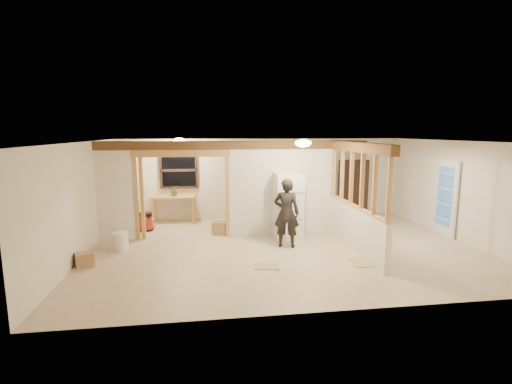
{
  "coord_description": "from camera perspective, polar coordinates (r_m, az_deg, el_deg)",
  "views": [
    {
      "loc": [
        -1.83,
        -8.34,
        2.73
      ],
      "look_at": [
        -0.6,
        0.4,
        1.28
      ],
      "focal_mm": 26.0,
      "sensor_mm": 36.0,
      "label": 1
    }
  ],
  "objects": [
    {
      "name": "hanging_bulb",
      "position": [
        9.96,
        -9.03,
        6.04
      ],
      "size": [
        0.07,
        0.07,
        0.07
      ],
      "primitive_type": "ellipsoid",
      "color": "#FFD88C",
      "rests_on": "ceiling"
    },
    {
      "name": "box_util_a",
      "position": [
        10.06,
        -5.51,
        -5.49
      ],
      "size": [
        0.47,
        0.43,
        0.33
      ],
      "primitive_type": "cube",
      "rotation": [
        0.0,
        0.0,
        -0.31
      ],
      "color": "#A97F52",
      "rests_on": "floor"
    },
    {
      "name": "shop_vac",
      "position": [
        10.75,
        -16.61,
        -4.37
      ],
      "size": [
        0.44,
        0.44,
        0.52
      ],
      "primitive_type": "cylinder",
      "rotation": [
        0.0,
        0.0,
        0.13
      ],
      "color": "#9D1F0F",
      "rests_on": "floor"
    },
    {
      "name": "stud_partition",
      "position": [
        8.72,
        15.24,
        1.95
      ],
      "size": [
        0.14,
        3.2,
        1.32
      ],
      "primitive_type": "cube",
      "color": "tan",
      "rests_on": "pony_wall"
    },
    {
      "name": "woman",
      "position": [
        8.78,
        4.71,
        -3.23
      ],
      "size": [
        0.7,
        0.56,
        1.65
      ],
      "primitive_type": "imported",
      "rotation": [
        0.0,
        0.0,
        2.82
      ],
      "color": "black",
      "rests_on": "floor"
    },
    {
      "name": "floor",
      "position": [
        8.97,
        4.21,
        -8.46
      ],
      "size": [
        9.0,
        6.5,
        0.01
      ],
      "primitive_type": "cube",
      "color": "beige",
      "rests_on": "ground"
    },
    {
      "name": "bookshelf",
      "position": [
        12.48,
        14.73,
        0.62
      ],
      "size": [
        0.91,
        0.3,
        1.82
      ],
      "primitive_type": "cube",
      "color": "black",
      "rests_on": "floor"
    },
    {
      "name": "partition_left_stub",
      "position": [
        9.91,
        -20.86,
        0.12
      ],
      "size": [
        0.9,
        0.12,
        2.5
      ],
      "primitive_type": "cube",
      "color": "white",
      "rests_on": "floor"
    },
    {
      "name": "work_table",
      "position": [
        11.49,
        -12.59,
        -2.56
      ],
      "size": [
        1.31,
        0.68,
        0.82
      ],
      "primitive_type": "cube",
      "rotation": [
        0.0,
        0.0,
        -0.03
      ],
      "color": "tan",
      "rests_on": "floor"
    },
    {
      "name": "potted_plant",
      "position": [
        11.32,
        -12.45,
        0.21
      ],
      "size": [
        0.34,
        0.31,
        0.33
      ],
      "primitive_type": "imported",
      "rotation": [
        0.0,
        0.0,
        -0.21
      ],
      "color": "#40782F",
      "rests_on": "work_table"
    },
    {
      "name": "window_back",
      "position": [
        11.6,
        -11.8,
        3.28
      ],
      "size": [
        1.12,
        0.1,
        1.1
      ],
      "primitive_type": "cube",
      "color": "black",
      "rests_on": "wall_back"
    },
    {
      "name": "wall_left",
      "position": [
        8.88,
        -25.38,
        -1.18
      ],
      "size": [
        0.01,
        6.5,
        2.5
      ],
      "primitive_type": "cube",
      "color": "silver",
      "rests_on": "floor"
    },
    {
      "name": "floor_panel_far",
      "position": [
        7.71,
        1.69,
        -11.34
      ],
      "size": [
        0.56,
        0.48,
        0.02
      ],
      "primitive_type": "cube",
      "rotation": [
        0.0,
        0.0,
        -0.18
      ],
      "color": "tan",
      "rests_on": "floor"
    },
    {
      "name": "wall_front",
      "position": [
        5.61,
        11.42,
        -6.15
      ],
      "size": [
        9.0,
        0.01,
        2.5
      ],
      "primitive_type": "cube",
      "color": "silver",
      "rests_on": "floor"
    },
    {
      "name": "ceiling_dome_main",
      "position": [
        8.13,
        7.25,
        7.49
      ],
      "size": [
        0.36,
        0.36,
        0.16
      ],
      "primitive_type": "ellipsoid",
      "color": "#FFEABF",
      "rests_on": "ceiling"
    },
    {
      "name": "box_util_b",
      "position": [
        11.04,
        -16.23,
        -4.65
      ],
      "size": [
        0.38,
        0.38,
        0.27
      ],
      "primitive_type": "cube",
      "rotation": [
        0.0,
        0.0,
        0.4
      ],
      "color": "#A97F52",
      "rests_on": "floor"
    },
    {
      "name": "refrigerator",
      "position": [
        9.58,
        4.96,
        -2.1
      ],
      "size": [
        0.69,
        0.67,
        1.68
      ],
      "primitive_type": "cube",
      "color": "white",
      "rests_on": "floor"
    },
    {
      "name": "pony_wall",
      "position": [
        8.93,
        14.93,
        -5.45
      ],
      "size": [
        0.12,
        3.2,
        1.0
      ],
      "primitive_type": "cube",
      "color": "white",
      "rests_on": "floor"
    },
    {
      "name": "box_front",
      "position": [
        8.46,
        -24.86,
        -9.38
      ],
      "size": [
        0.43,
        0.4,
        0.29
      ],
      "primitive_type": "cube",
      "rotation": [
        0.0,
        0.0,
        0.4
      ],
      "color": "#A97F52",
      "rests_on": "floor"
    },
    {
      "name": "bucket",
      "position": [
        9.19,
        -20.09,
        -7.16
      ],
      "size": [
        0.44,
        0.44,
        0.43
      ],
      "primitive_type": "cylinder",
      "rotation": [
        0.0,
        0.0,
        0.42
      ],
      "color": "silver",
      "rests_on": "floor"
    },
    {
      "name": "floor_panel_near",
      "position": [
        8.23,
        16.4,
        -10.36
      ],
      "size": [
        0.58,
        0.58,
        0.02
      ],
      "primitive_type": "cube",
      "rotation": [
        0.0,
        0.0,
        -0.07
      ],
      "color": "tan",
      "rests_on": "floor"
    },
    {
      "name": "header_beam_right",
      "position": [
        8.66,
        15.45,
        6.68
      ],
      "size": [
        0.18,
        3.3,
        0.22
      ],
      "primitive_type": "cube",
      "color": "brown",
      "rests_on": "ceiling"
    },
    {
      "name": "french_door",
      "position": [
        10.88,
        27.18,
        -0.86
      ],
      "size": [
        0.12,
        0.86,
        2.0
      ],
      "primitive_type": "cube",
      "color": "white",
      "rests_on": "floor"
    },
    {
      "name": "header_beam_back",
      "position": [
        9.58,
        -3.06,
        7.22
      ],
      "size": [
        7.0,
        0.18,
        0.22
      ],
      "primitive_type": "cube",
      "color": "brown",
      "rests_on": "ceiling"
    },
    {
      "name": "ceiling",
      "position": [
        8.54,
        4.41,
        7.76
      ],
      "size": [
        9.0,
        6.5,
        0.01
      ],
      "primitive_type": "cube",
      "color": "white"
    },
    {
      "name": "doorway_frame",
      "position": [
        9.69,
        -11.27,
        -0.54
      ],
      "size": [
        2.46,
        0.14,
        2.2
      ],
      "primitive_type": "cube",
      "color": "tan",
      "rests_on": "floor"
    },
    {
      "name": "wall_right",
      "position": [
        10.58,
        28.87,
        0.11
      ],
      "size": [
        0.01,
        6.5,
        2.5
      ],
      "primitive_type": "cube",
      "color": "silver",
      "rests_on": "floor"
    },
    {
      "name": "wall_back",
      "position": [
        11.83,
        0.95,
        2.13
      ],
      "size": [
        9.0,
        0.01,
        2.5
      ],
      "primitive_type": "cube",
      "color": "silver",
      "rests_on": "floor"
    },
    {
      "name": "partition_center",
      "position": [
        9.87,
        3.96,
        0.67
      ],
      "size": [
        2.8,
        0.12,
        2.5
      ],
      "primitive_type": "cube",
      "color": "white",
      "rests_on": "floor"
    },
    {
      "name": "ceiling_dome_util",
      "position": [
        10.66,
        -11.72,
        7.79
      ],
      "size": [
        0.32,
        0.32,
        0.14
      ],
      "primitive_type": "ellipsoid",
      "color": "#FFEABF",
      "rests_on": "ceiling"
    }
  ]
}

